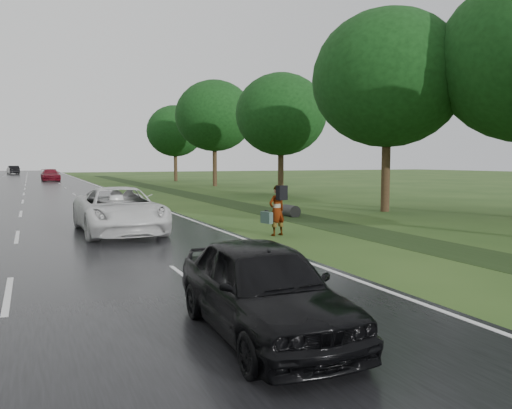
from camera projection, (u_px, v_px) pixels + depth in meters
name	position (u px, v px, depth m)	size (l,w,h in m)	color
ground	(8.00, 297.00, 9.50)	(220.00, 220.00, 0.00)	#244017
road	(25.00, 186.00, 50.32)	(14.00, 180.00, 0.04)	black
edge_stripe_east	(95.00, 185.00, 53.09)	(0.12, 180.00, 0.01)	silver
center_line	(25.00, 186.00, 50.31)	(0.12, 180.00, 0.01)	silver
drainage_ditch	(224.00, 202.00, 31.20)	(2.20, 120.00, 0.56)	black
tree_east_b	(388.00, 79.00, 24.99)	(7.60, 7.60, 10.11)	#352415
tree_east_c	(281.00, 114.00, 38.23)	(7.00, 7.00, 9.29)	#352415
tree_east_d	(214.00, 116.00, 50.67)	(8.00, 8.00, 10.76)	#352415
tree_east_f	(175.00, 131.00, 63.32)	(7.20, 7.20, 9.62)	#352415
pedestrian	(277.00, 210.00, 17.19)	(0.88, 0.67, 1.76)	#A5998C
white_pickup	(119.00, 210.00, 17.68)	(2.67, 5.80, 1.61)	silver
dark_sedan	(263.00, 288.00, 7.27)	(1.65, 4.10, 1.40)	black
far_car_red	(50.00, 175.00, 63.63)	(2.12, 5.21, 1.51)	maroon
far_car_dark	(13.00, 170.00, 94.98)	(1.74, 4.99, 1.64)	black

